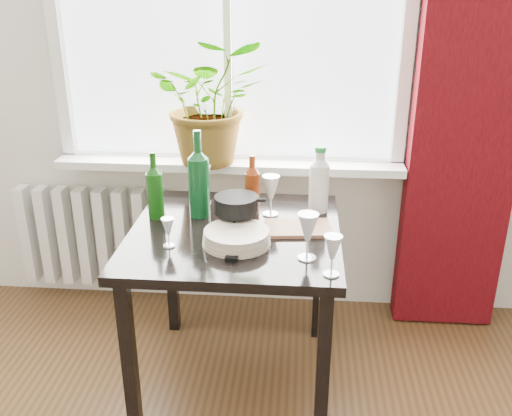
# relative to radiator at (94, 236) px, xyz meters

# --- Properties ---
(windowsill) EXTENTS (1.72, 0.20, 0.04)m
(windowsill) POSITION_rel_radiator_xyz_m (0.75, -0.03, 0.44)
(windowsill) COLOR white
(windowsill) RESTS_ON ground
(curtain) EXTENTS (0.50, 0.12, 2.56)m
(curtain) POSITION_rel_radiator_xyz_m (1.87, -0.06, 0.92)
(curtain) COLOR #3A0509
(curtain) RESTS_ON ground
(radiator) EXTENTS (0.80, 0.10, 0.55)m
(radiator) POSITION_rel_radiator_xyz_m (0.00, 0.00, 0.00)
(radiator) COLOR white
(radiator) RESTS_ON ground
(table) EXTENTS (0.85, 0.85, 0.74)m
(table) POSITION_rel_radiator_xyz_m (0.85, -0.63, 0.27)
(table) COLOR black
(table) RESTS_ON ground
(potted_plant) EXTENTS (0.61, 0.55, 0.60)m
(potted_plant) POSITION_rel_radiator_xyz_m (0.68, -0.07, 0.76)
(potted_plant) COLOR #357820
(potted_plant) RESTS_ON windowsill
(wine_bottle_left) EXTENTS (0.07, 0.07, 0.29)m
(wine_bottle_left) POSITION_rel_radiator_xyz_m (0.50, -0.53, 0.51)
(wine_bottle_left) COLOR #0F440D
(wine_bottle_left) RESTS_ON table
(wine_bottle_right) EXTENTS (0.11, 0.11, 0.38)m
(wine_bottle_right) POSITION_rel_radiator_xyz_m (0.68, -0.49, 0.55)
(wine_bottle_right) COLOR #0C411B
(wine_bottle_right) RESTS_ON table
(bottle_amber) EXTENTS (0.08, 0.08, 0.26)m
(bottle_amber) POSITION_rel_radiator_xyz_m (0.90, -0.43, 0.49)
(bottle_amber) COLOR maroon
(bottle_amber) RESTS_ON table
(cleaning_bottle) EXTENTS (0.09, 0.09, 0.30)m
(cleaning_bottle) POSITION_rel_radiator_xyz_m (1.19, -0.40, 0.51)
(cleaning_bottle) COLOR silver
(cleaning_bottle) RESTS_ON table
(wineglass_front_right) EXTENTS (0.09, 0.09, 0.18)m
(wineglass_front_right) POSITION_rel_radiator_xyz_m (1.14, -0.85, 0.45)
(wineglass_front_right) COLOR silver
(wineglass_front_right) RESTS_ON table
(wineglass_far_right) EXTENTS (0.08, 0.08, 0.15)m
(wineglass_far_right) POSITION_rel_radiator_xyz_m (1.23, -0.97, 0.44)
(wineglass_far_right) COLOR silver
(wineglass_far_right) RESTS_ON table
(wineglass_back_center) EXTENTS (0.09, 0.09, 0.18)m
(wineglass_back_center) POSITION_rel_radiator_xyz_m (0.99, -0.46, 0.45)
(wineglass_back_center) COLOR silver
(wineglass_back_center) RESTS_ON table
(wineglass_back_left) EXTENTS (0.10, 0.10, 0.18)m
(wineglass_back_left) POSITION_rel_radiator_xyz_m (0.67, -0.35, 0.45)
(wineglass_back_left) COLOR silver
(wineglass_back_left) RESTS_ON table
(wineglass_front_left) EXTENTS (0.07, 0.07, 0.12)m
(wineglass_front_left) POSITION_rel_radiator_xyz_m (0.62, -0.80, 0.42)
(wineglass_front_left) COLOR silver
(wineglass_front_left) RESTS_ON table
(plate_stack) EXTENTS (0.28, 0.28, 0.06)m
(plate_stack) POSITION_rel_radiator_xyz_m (0.87, -0.75, 0.39)
(plate_stack) COLOR beige
(plate_stack) RESTS_ON table
(fondue_pot) EXTENTS (0.22, 0.19, 0.14)m
(fondue_pot) POSITION_rel_radiator_xyz_m (0.85, -0.60, 0.43)
(fondue_pot) COLOR black
(fondue_pot) RESTS_ON table
(tv_remote) EXTENTS (0.07, 0.16, 0.02)m
(tv_remote) POSITION_rel_radiator_xyz_m (0.88, -0.83, 0.37)
(tv_remote) COLOR black
(tv_remote) RESTS_ON table
(cutting_board) EXTENTS (0.28, 0.20, 0.01)m
(cutting_board) POSITION_rel_radiator_xyz_m (1.11, -0.60, 0.37)
(cutting_board) COLOR #956043
(cutting_board) RESTS_ON table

